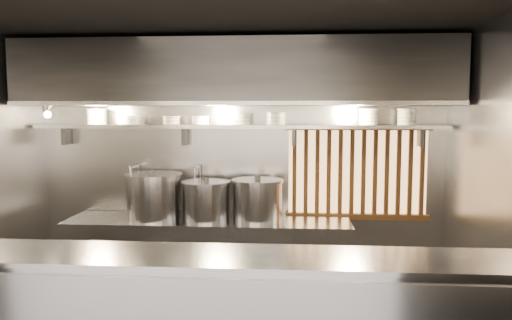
# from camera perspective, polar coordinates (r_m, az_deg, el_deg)

# --- Properties ---
(ceiling) EXTENTS (4.50, 4.50, 0.00)m
(ceiling) POSITION_cam_1_polar(r_m,az_deg,el_deg) (4.14, -4.24, 16.12)
(ceiling) COLOR black
(ceiling) RESTS_ON wall_back
(wall_back) EXTENTS (4.50, 0.00, 4.50)m
(wall_back) POSITION_cam_1_polar(r_m,az_deg,el_deg) (5.60, -1.87, -1.01)
(wall_back) COLOR gray
(wall_back) RESTS_ON floor
(wall_right) EXTENTS (0.00, 3.00, 3.00)m
(wall_right) POSITION_cam_1_polar(r_m,az_deg,el_deg) (4.40, 26.34, -3.37)
(wall_right) COLOR gray
(wall_right) RESTS_ON floor
(cooking_bench) EXTENTS (3.00, 0.70, 0.90)m
(cooking_bench) POSITION_cam_1_polar(r_m,az_deg,el_deg) (5.47, -5.45, -11.36)
(cooking_bench) COLOR #A0A0A5
(cooking_bench) RESTS_ON floor
(bowl_shelf) EXTENTS (4.40, 0.34, 0.04)m
(bowl_shelf) POSITION_cam_1_polar(r_m,az_deg,el_deg) (5.38, -2.09, 3.85)
(bowl_shelf) COLOR #A0A0A5
(bowl_shelf) RESTS_ON wall_back
(exhaust_hood) EXTENTS (4.40, 0.81, 0.65)m
(exhaust_hood) POSITION_cam_1_polar(r_m,az_deg,el_deg) (5.18, -2.39, 9.81)
(exhaust_hood) COLOR #2D2D30
(exhaust_hood) RESTS_ON ceiling
(wood_screen) EXTENTS (1.56, 0.09, 1.04)m
(wood_screen) POSITION_cam_1_polar(r_m,az_deg,el_deg) (5.57, 11.51, -1.37)
(wood_screen) COLOR #FFBD72
(wood_screen) RESTS_ON wall_back
(faucet_left) EXTENTS (0.04, 0.30, 0.50)m
(faucet_left) POSITION_cam_1_polar(r_m,az_deg,el_deg) (5.72, -13.55, -1.97)
(faucet_left) COLOR silver
(faucet_left) RESTS_ON wall_back
(faucet_right) EXTENTS (0.04, 0.30, 0.50)m
(faucet_right) POSITION_cam_1_polar(r_m,az_deg,el_deg) (5.54, -6.65, -2.08)
(faucet_right) COLOR silver
(faucet_right) RESTS_ON wall_back
(heat_lamp) EXTENTS (0.25, 0.35, 0.20)m
(heat_lamp) POSITION_cam_1_polar(r_m,az_deg,el_deg) (5.48, -22.91, 5.41)
(heat_lamp) COLOR #A0A0A5
(heat_lamp) RESTS_ON exhaust_hood
(pendant_bulb) EXTENTS (0.09, 0.09, 0.19)m
(pendant_bulb) POSITION_cam_1_polar(r_m,az_deg,el_deg) (5.28, -3.32, 4.70)
(pendant_bulb) COLOR #2D2D30
(pendant_bulb) RESTS_ON exhaust_hood
(stock_pot_left) EXTENTS (0.63, 0.63, 0.52)m
(stock_pot_left) POSITION_cam_1_polar(r_m,az_deg,el_deg) (5.44, -11.61, -4.05)
(stock_pot_left) COLOR #A0A0A5
(stock_pot_left) RESTS_ON cooking_bench
(stock_pot_mid) EXTENTS (0.70, 0.70, 0.47)m
(stock_pot_mid) POSITION_cam_1_polar(r_m,az_deg,el_deg) (5.26, 0.18, -4.55)
(stock_pot_mid) COLOR #A0A0A5
(stock_pot_mid) RESTS_ON cooking_bench
(stock_pot_right) EXTENTS (0.68, 0.68, 0.45)m
(stock_pot_right) POSITION_cam_1_polar(r_m,az_deg,el_deg) (5.30, -5.70, -4.62)
(stock_pot_right) COLOR #A0A0A5
(stock_pot_right) RESTS_ON cooking_bench
(bowl_stack_0) EXTENTS (0.22, 0.22, 0.17)m
(bowl_stack_0) POSITION_cam_1_polar(r_m,az_deg,el_deg) (5.77, -17.72, 4.74)
(bowl_stack_0) COLOR silver
(bowl_stack_0) RESTS_ON bowl_shelf
(bowl_stack_1) EXTENTS (0.21, 0.21, 0.09)m
(bowl_stack_1) POSITION_cam_1_polar(r_m,az_deg,el_deg) (5.63, -14.02, 4.44)
(bowl_stack_1) COLOR silver
(bowl_stack_1) RESTS_ON bowl_shelf
(bowl_stack_2) EXTENTS (0.20, 0.20, 0.09)m
(bowl_stack_2) POSITION_cam_1_polar(r_m,az_deg,el_deg) (5.51, -9.63, 4.51)
(bowl_stack_2) COLOR silver
(bowl_stack_2) RESTS_ON bowl_shelf
(bowl_stack_3) EXTENTS (0.21, 0.21, 0.09)m
(bowl_stack_3) POSITION_cam_1_polar(r_m,az_deg,el_deg) (5.44, -6.41, 4.54)
(bowl_stack_3) COLOR silver
(bowl_stack_3) RESTS_ON bowl_shelf
(bowl_stack_4) EXTENTS (0.21, 0.21, 0.13)m
(bowl_stack_4) POSITION_cam_1_polar(r_m,az_deg,el_deg) (5.38, -1.65, 4.76)
(bowl_stack_4) COLOR silver
(bowl_stack_4) RESTS_ON bowl_shelf
(bowl_stack_5) EXTENTS (0.22, 0.22, 0.13)m
(bowl_stack_5) POSITION_cam_1_polar(r_m,az_deg,el_deg) (5.35, 2.24, 4.76)
(bowl_stack_5) COLOR silver
(bowl_stack_5) RESTS_ON bowl_shelf
(bowl_stack_6) EXTENTS (0.21, 0.21, 0.17)m
(bowl_stack_6) POSITION_cam_1_polar(r_m,az_deg,el_deg) (5.41, 12.71, 4.84)
(bowl_stack_6) COLOR silver
(bowl_stack_6) RESTS_ON bowl_shelf
(bowl_stack_7) EXTENTS (0.20, 0.20, 0.17)m
(bowl_stack_7) POSITION_cam_1_polar(r_m,az_deg,el_deg) (5.48, 16.84, 4.74)
(bowl_stack_7) COLOR silver
(bowl_stack_7) RESTS_ON bowl_shelf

